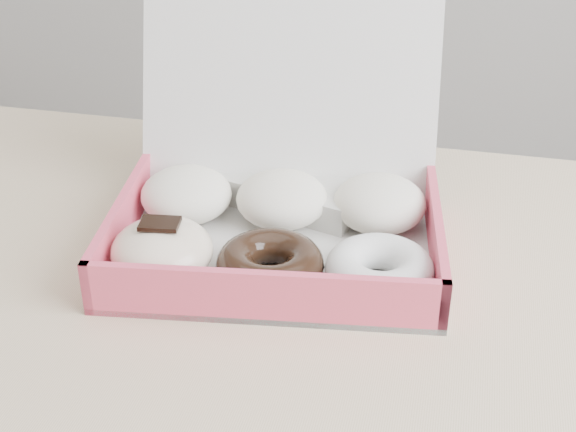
# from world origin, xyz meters

# --- Properties ---
(table) EXTENTS (1.20, 0.80, 0.75)m
(table) POSITION_xyz_m (0.00, 0.00, 0.67)
(table) COLOR tan
(table) RESTS_ON ground
(donut_box) EXTENTS (0.37, 0.35, 0.24)m
(donut_box) POSITION_xyz_m (-0.11, 0.12, 0.79)
(donut_box) COLOR silver
(donut_box) RESTS_ON table
(newspapers) EXTENTS (0.29, 0.25, 0.04)m
(newspapers) POSITION_xyz_m (-0.13, 0.26, 0.77)
(newspapers) COLOR silver
(newspapers) RESTS_ON table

